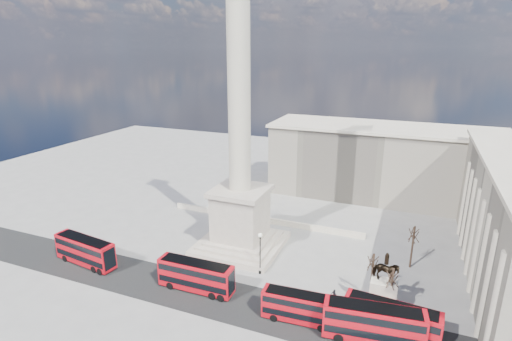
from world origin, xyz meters
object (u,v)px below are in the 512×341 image
object	(u,v)px
red_bus_b	(302,307)
equestrian_statue	(383,292)
pedestrian_walking	(398,319)
pedestrian_crossing	(334,296)
red_bus_c	(392,320)
pedestrian_standing	(394,318)
nelsons_column	(240,177)
red_bus_d	(374,324)
red_bus_e	(86,251)
red_bus_a	(196,276)
victorian_lamp	(260,250)

from	to	relation	value
red_bus_b	equestrian_statue	size ratio (longest dim) A/B	1.16
pedestrian_walking	pedestrian_crossing	world-z (taller)	pedestrian_crossing
red_bus_c	pedestrian_standing	xyz separation A→B (m)	(0.21, 2.65, -1.47)
red_bus_c	equestrian_statue	world-z (taller)	equestrian_statue
pedestrian_standing	red_bus_c	bearing A→B (deg)	64.90
nelsons_column	pedestrian_standing	distance (m)	31.18
equestrian_statue	pedestrian_crossing	world-z (taller)	equestrian_statue
pedestrian_standing	pedestrian_crossing	size ratio (longest dim) A/B	0.96
red_bus_b	red_bus_d	distance (m)	8.84
red_bus_d	pedestrian_walking	bearing A→B (deg)	51.54
red_bus_e	pedestrian_standing	xyz separation A→B (m)	(46.96, 3.35, -1.49)
nelsons_column	red_bus_b	size ratio (longest dim) A/B	4.92
nelsons_column	red_bus_a	world-z (taller)	nelsons_column
red_bus_a	red_bus_c	size ratio (longest dim) A/B	0.99
red_bus_e	red_bus_c	bearing A→B (deg)	7.96
red_bus_d	red_bus_c	bearing A→B (deg)	32.21
equestrian_statue	pedestrian_standing	xyz separation A→B (m)	(1.66, -1.91, -2.16)
red_bus_a	victorian_lamp	size ratio (longest dim) A/B	1.64
red_bus_e	pedestrian_walking	size ratio (longest dim) A/B	6.48
pedestrian_walking	pedestrian_crossing	size ratio (longest dim) A/B	0.94
red_bus_a	red_bus_c	distance (m)	26.61
red_bus_d	equestrian_statue	size ratio (longest dim) A/B	1.36
red_bus_a	equestrian_statue	bearing A→B (deg)	10.14
pedestrian_crossing	red_bus_c	bearing A→B (deg)	-172.53
red_bus_e	equestrian_statue	world-z (taller)	equestrian_statue
red_bus_a	red_bus_e	world-z (taller)	red_bus_e
red_bus_a	equestrian_statue	size ratio (longest dim) A/B	1.28
pedestrian_crossing	red_bus_b	bearing A→B (deg)	99.75
victorian_lamp	pedestrian_standing	distance (m)	20.77
red_bus_b	pedestrian_crossing	xyz separation A→B (m)	(3.01, 5.78, -1.19)
red_bus_c	equestrian_statue	size ratio (longest dim) A/B	1.30
red_bus_a	red_bus_d	bearing A→B (deg)	-3.70
red_bus_d	pedestrian_crossing	world-z (taller)	red_bus_d
red_bus_e	victorian_lamp	size ratio (longest dim) A/B	1.68
nelsons_column	red_bus_c	xyz separation A→B (m)	(26.16, -14.15, -10.54)
victorian_lamp	red_bus_c	bearing A→B (deg)	-20.07
equestrian_statue	pedestrian_crossing	bearing A→B (deg)	-178.80
red_bus_a	red_bus_b	bearing A→B (deg)	-4.54
red_bus_d	red_bus_e	size ratio (longest dim) A/B	1.03
victorian_lamp	equestrian_statue	world-z (taller)	equestrian_statue
red_bus_d	pedestrian_crossing	size ratio (longest dim) A/B	6.31
nelsons_column	red_bus_e	size ratio (longest dim) A/B	4.34
pedestrian_crossing	pedestrian_standing	bearing A→B (deg)	-155.37
red_bus_c	pedestrian_crossing	size ratio (longest dim) A/B	6.01
red_bus_a	red_bus_d	distance (m)	24.73
equestrian_statue	pedestrian_standing	world-z (taller)	equestrian_statue
pedestrian_standing	pedestrian_crossing	world-z (taller)	pedestrian_crossing
pedestrian_walking	pedestrian_standing	distance (m)	0.45
victorian_lamp	pedestrian_crossing	size ratio (longest dim) A/B	3.62
victorian_lamp	equestrian_statue	distance (m)	18.57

